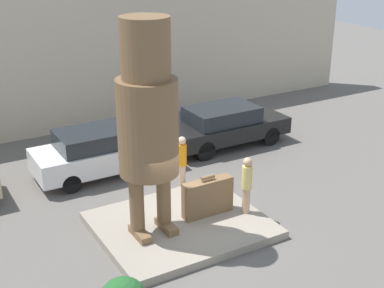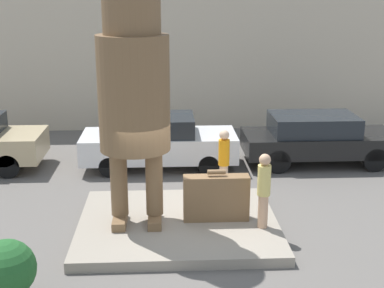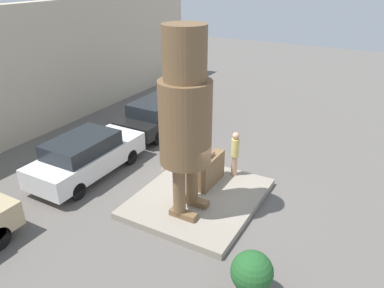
{
  "view_description": "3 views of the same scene",
  "coord_description": "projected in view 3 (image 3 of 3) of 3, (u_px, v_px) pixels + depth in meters",
  "views": [
    {
      "loc": [
        -6.14,
        -11.2,
        7.62
      ],
      "look_at": [
        0.34,
        -0.03,
        2.46
      ],
      "focal_mm": 50.0,
      "sensor_mm": 36.0,
      "label": 1
    },
    {
      "loc": [
        -0.27,
        -11.12,
        5.26
      ],
      "look_at": [
        0.33,
        0.21,
        1.95
      ],
      "focal_mm": 50.0,
      "sensor_mm": 36.0,
      "label": 2
    },
    {
      "loc": [
        -9.32,
        -4.97,
        7.08
      ],
      "look_at": [
        -0.28,
        0.1,
        2.2
      ],
      "focal_mm": 35.0,
      "sensor_mm": 36.0,
      "label": 3
    }
  ],
  "objects": [
    {
      "name": "planter_pot",
      "position": [
        252.0,
        275.0,
        8.63
      ],
      "size": [
        1.0,
        1.0,
        1.25
      ],
      "color": "#70665B",
      "rests_on": "ground_plane"
    },
    {
      "name": "parked_car_black",
      "position": [
        159.0,
        114.0,
        17.73
      ],
      "size": [
        4.69,
        1.89,
        1.55
      ],
      "color": "black",
      "rests_on": "ground_plane"
    },
    {
      "name": "ground_plane",
      "position": [
        199.0,
        201.0,
        12.57
      ],
      "size": [
        60.0,
        60.0,
        0.0
      ],
      "primitive_type": "plane",
      "color": "#605B56"
    },
    {
      "name": "tourist",
      "position": [
        235.0,
        152.0,
        13.32
      ],
      "size": [
        0.29,
        0.29,
        1.68
      ],
      "color": "tan",
      "rests_on": "pedestal"
    },
    {
      "name": "pedestal",
      "position": [
        199.0,
        198.0,
        12.52
      ],
      "size": [
        4.47,
        3.78,
        0.23
      ],
      "color": "gray",
      "rests_on": "ground_plane"
    },
    {
      "name": "worker_hivis",
      "position": [
        164.0,
        147.0,
        14.14
      ],
      "size": [
        0.29,
        0.29,
        1.73
      ],
      "color": "beige",
      "rests_on": "ground_plane"
    },
    {
      "name": "statue_figure",
      "position": [
        185.0,
        111.0,
        10.35
      ],
      "size": [
        1.51,
        1.51,
        5.6
      ],
      "color": "brown",
      "rests_on": "pedestal"
    },
    {
      "name": "parked_car_white",
      "position": [
        86.0,
        155.0,
        13.78
      ],
      "size": [
        4.64,
        1.84,
        1.6
      ],
      "color": "silver",
      "rests_on": "ground_plane"
    },
    {
      "name": "building_backdrop",
      "position": [
        2.0,
        80.0,
        15.45
      ],
      "size": [
        28.0,
        0.6,
        5.8
      ],
      "color": "beige",
      "rests_on": "ground_plane"
    },
    {
      "name": "giant_suitcase",
      "position": [
        211.0,
        170.0,
        12.93
      ],
      "size": [
        1.47,
        0.36,
        1.19
      ],
      "color": "brown",
      "rests_on": "pedestal"
    }
  ]
}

